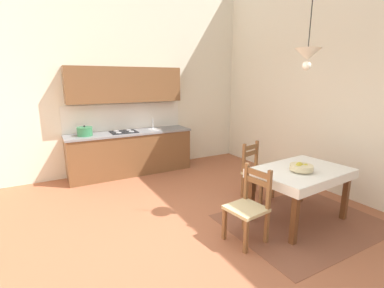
% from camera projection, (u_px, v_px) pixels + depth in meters
% --- Properties ---
extents(ground_plane, '(6.44, 6.67, 0.10)m').
position_uv_depth(ground_plane, '(185.00, 239.00, 3.59)').
color(ground_plane, '#A86042').
extents(wall_back, '(6.44, 0.12, 4.27)m').
position_uv_depth(wall_back, '(115.00, 70.00, 5.73)').
color(wall_back, silver).
rests_on(wall_back, ground_plane).
extents(wall_right, '(0.12, 6.67, 4.27)m').
position_uv_depth(wall_right, '(348.00, 68.00, 4.49)').
color(wall_right, silver).
rests_on(wall_right, ground_plane).
extents(area_rug, '(2.10, 1.60, 0.01)m').
position_uv_depth(area_rug, '(302.00, 222.00, 3.90)').
color(area_rug, brown).
rests_on(area_rug, ground_plane).
extents(kitchen_cabinetry, '(2.55, 0.63, 2.20)m').
position_uv_depth(kitchen_cabinetry, '(129.00, 133.00, 5.80)').
color(kitchen_cabinetry, brown).
rests_on(kitchen_cabinetry, ground_plane).
extents(dining_table, '(1.39, 1.00, 0.75)m').
position_uv_depth(dining_table, '(300.00, 178.00, 3.85)').
color(dining_table, brown).
rests_on(dining_table, ground_plane).
extents(dining_chair_kitchen_side, '(0.51, 0.51, 0.93)m').
position_uv_depth(dining_chair_kitchen_side, '(257.00, 172.00, 4.66)').
color(dining_chair_kitchen_side, '#D1BC89').
rests_on(dining_chair_kitchen_side, ground_plane).
extents(dining_chair_tv_side, '(0.47, 0.47, 0.93)m').
position_uv_depth(dining_chair_tv_side, '(248.00, 207.00, 3.38)').
color(dining_chair_tv_side, '#D1BC89').
rests_on(dining_chair_tv_side, ground_plane).
extents(fruit_bowl, '(0.30, 0.30, 0.12)m').
position_uv_depth(fruit_bowl, '(301.00, 167.00, 3.70)').
color(fruit_bowl, beige).
rests_on(fruit_bowl, dining_table).
extents(pendant_lamp, '(0.32, 0.32, 0.81)m').
position_uv_depth(pendant_lamp, '(308.00, 55.00, 3.42)').
color(pendant_lamp, black).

